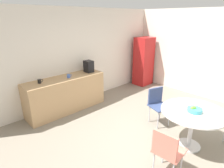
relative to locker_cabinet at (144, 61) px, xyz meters
The scene contains 12 objects.
ground_plane 3.70m from the locker_cabinet, 135.00° to the right, with size 6.00×6.00×0.00m, color gray.
wall_back 2.63m from the locker_cabinet, 169.99° to the left, with size 6.00×0.10×2.60m, color silver.
counter_block 3.14m from the locker_cabinet, behind, with size 2.07×0.60×0.90m, color tan.
locker_cabinet is the anchor object (origin of this frame).
round_table 3.59m from the locker_cabinet, 127.91° to the right, with size 1.15×1.15×0.76m.
chair_navy 2.70m from the locker_cabinet, 135.28° to the right, with size 0.53×0.53×0.83m.
chair_coral 4.33m from the locker_cabinet, 137.70° to the right, with size 0.45×0.45×0.83m.
fruit_bowl 3.62m from the locker_cabinet, 128.12° to the right, with size 0.26×0.26×0.11m.
mug_white 2.35m from the locker_cabinet, behind, with size 0.13×0.08×0.09m.
mug_green 3.04m from the locker_cabinet, behind, with size 0.13×0.08×0.09m.
mug_red 3.74m from the locker_cabinet, behind, with size 0.13×0.08×0.09m.
coffee_maker 2.36m from the locker_cabinet, behind, with size 0.20×0.24×0.32m, color black.
Camera 1 is at (-2.79, -1.44, 2.36)m, focal length 30.04 mm.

